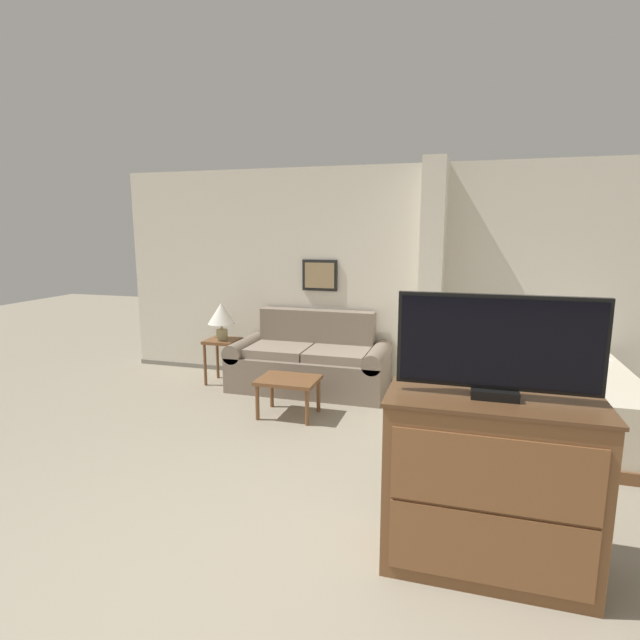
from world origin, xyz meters
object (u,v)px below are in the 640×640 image
(table_lamp, at_px, (221,315))
(tv, at_px, (498,346))
(backpack, at_px, (541,347))
(bed, at_px, (537,398))
(tv_dresser, at_px, (489,484))
(couch, at_px, (310,362))
(coffee_table, at_px, (288,384))

(table_lamp, bearing_deg, tv, -41.94)
(table_lamp, bearing_deg, backpack, -9.02)
(tv, xyz_separation_m, bed, (0.52, 2.20, -0.97))
(bed, bearing_deg, table_lamp, 172.16)
(tv, bearing_deg, tv_dresser, -90.00)
(table_lamp, relative_size, bed, 0.24)
(couch, xyz_separation_m, bed, (2.41, -0.58, -0.02))
(coffee_table, height_order, table_lamp, table_lamp)
(couch, height_order, coffee_table, couch)
(tv_dresser, xyz_separation_m, backpack, (0.51, 2.13, 0.32))
(table_lamp, relative_size, backpack, 1.02)
(couch, height_order, table_lamp, table_lamp)
(backpack, bearing_deg, couch, 164.92)
(table_lamp, xyz_separation_m, tv, (2.99, -2.68, 0.42))
(table_lamp, bearing_deg, couch, 4.82)
(tv_dresser, bearing_deg, coffee_table, 134.60)
(tv, bearing_deg, coffee_table, 134.62)
(tv, bearing_deg, table_lamp, 138.06)
(backpack, bearing_deg, tv, -103.56)
(coffee_table, xyz_separation_m, bed, (2.36, 0.34, -0.04))
(couch, height_order, backpack, backpack)
(table_lamp, height_order, bed, table_lamp)
(couch, bearing_deg, table_lamp, -175.18)
(tv, relative_size, backpack, 2.34)
(bed, bearing_deg, tv_dresser, -103.36)
(couch, height_order, tv, tv)
(couch, xyz_separation_m, coffee_table, (0.06, -0.92, 0.02))
(coffee_table, relative_size, tv_dresser, 0.53)
(table_lamp, bearing_deg, bed, -7.84)
(coffee_table, relative_size, table_lamp, 1.33)
(couch, bearing_deg, coffee_table, -86.54)
(backpack, bearing_deg, bed, 82.63)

